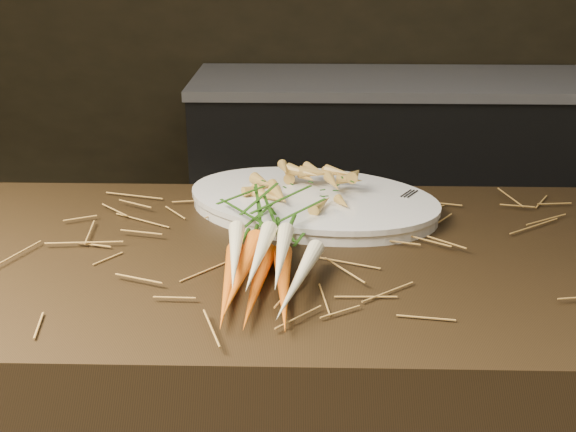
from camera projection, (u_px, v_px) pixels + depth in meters
name	position (u px, v px, depth m)	size (l,w,h in m)	color
back_counter	(405.00, 173.00, 3.16)	(1.82, 0.62, 0.84)	black
straw_bedding	(384.00, 249.00, 1.24)	(1.40, 0.60, 0.02)	olive
root_veg_bunch	(266.00, 236.00, 1.20)	(0.18, 0.48, 0.09)	#D55C0E
serving_platter	(312.00, 204.00, 1.43)	(0.50, 0.33, 0.03)	white
roasted_veg_heap	(313.00, 185.00, 1.41)	(0.24, 0.18, 0.06)	gold
serving_fork	(398.00, 212.00, 1.34)	(0.02, 0.19, 0.00)	silver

